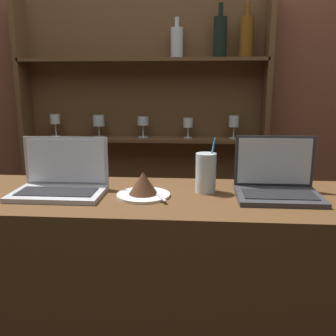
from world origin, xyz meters
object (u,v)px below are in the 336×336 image
Objects in this scene: laptop_near at (61,182)px; cake_plate at (143,186)px; laptop_far at (277,184)px; water_glass at (206,173)px.

laptop_near is 1.69× the size of cake_plate.
laptop_far reaches higher than laptop_near.
laptop_far is 1.52× the size of cake_plate.
water_glass is (-0.27, 0.03, 0.03)m from laptop_far.
cake_plate is (0.32, -0.02, -0.01)m from laptop_near.
laptop_near is at bearing 177.00° from cake_plate.
laptop_far is at bearing 2.16° from laptop_near.
laptop_far is at bearing -6.40° from water_glass.
laptop_near is at bearing -173.74° from water_glass.
water_glass is at bearing 6.26° from laptop_near.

